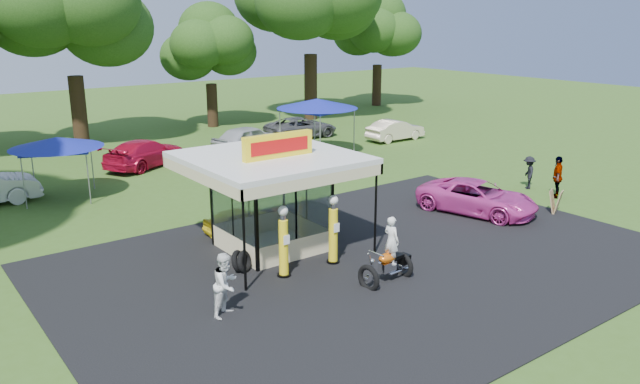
# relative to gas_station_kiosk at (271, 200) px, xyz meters

# --- Properties ---
(ground) EXTENTS (120.00, 120.00, 0.00)m
(ground) POSITION_rel_gas_station_kiosk_xyz_m (2.00, -4.99, -1.78)
(ground) COLOR #395A1C
(ground) RESTS_ON ground
(asphalt_apron) EXTENTS (20.00, 14.00, 0.04)m
(asphalt_apron) POSITION_rel_gas_station_kiosk_xyz_m (2.00, -2.99, -1.76)
(asphalt_apron) COLOR black
(asphalt_apron) RESTS_ON ground
(gas_station_kiosk) EXTENTS (5.40, 5.40, 4.18)m
(gas_station_kiosk) POSITION_rel_gas_station_kiosk_xyz_m (0.00, 0.00, 0.00)
(gas_station_kiosk) COLOR white
(gas_station_kiosk) RESTS_ON ground
(gas_pump_left) EXTENTS (0.44, 0.44, 2.34)m
(gas_pump_left) POSITION_rel_gas_station_kiosk_xyz_m (-1.04, -2.31, -0.66)
(gas_pump_left) COLOR black
(gas_pump_left) RESTS_ON ground
(gas_pump_right) EXTENTS (0.44, 0.44, 2.35)m
(gas_pump_right) POSITION_rel_gas_station_kiosk_xyz_m (0.88, -2.36, -0.66)
(gas_pump_right) COLOR black
(gas_pump_right) RESTS_ON ground
(motorcycle) EXTENTS (1.85, 0.98, 2.16)m
(motorcycle) POSITION_rel_gas_station_kiosk_xyz_m (1.38, -4.51, -0.94)
(motorcycle) COLOR black
(motorcycle) RESTS_ON ground
(spare_tires) EXTENTS (0.92, 0.85, 0.75)m
(spare_tires) POSITION_rel_gas_station_kiosk_xyz_m (-1.92, -1.19, -1.42)
(spare_tires) COLOR black
(spare_tires) RESTS_ON ground
(a_frame_sign) EXTENTS (0.60, 0.67, 0.98)m
(a_frame_sign) POSITION_rel_gas_station_kiosk_xyz_m (11.57, -3.59, -1.28)
(a_frame_sign) COLOR #593819
(a_frame_sign) RESTS_ON ground
(kiosk_car) EXTENTS (2.82, 1.13, 0.96)m
(kiosk_car) POSITION_rel_gas_station_kiosk_xyz_m (-0.00, 2.21, -1.30)
(kiosk_car) COLOR yellow
(kiosk_car) RESTS_ON ground
(pink_sedan) EXTENTS (3.51, 5.32, 1.36)m
(pink_sedan) POSITION_rel_gas_station_kiosk_xyz_m (9.03, -1.60, -1.10)
(pink_sedan) COLOR #DD3CA3
(pink_sedan) RESTS_ON ground
(spectator_west) EXTENTS (1.09, 1.01, 1.80)m
(spectator_west) POSITION_rel_gas_station_kiosk_xyz_m (-3.72, -3.54, -0.88)
(spectator_west) COLOR white
(spectator_west) RESTS_ON ground
(spectator_east_a) EXTENTS (1.13, 1.12, 1.56)m
(spectator_east_a) POSITION_rel_gas_station_kiosk_xyz_m (13.99, -0.55, -1.00)
(spectator_east_a) COLOR black
(spectator_east_a) RESTS_ON ground
(spectator_east_b) EXTENTS (1.19, 1.00, 1.91)m
(spectator_east_b) POSITION_rel_gas_station_kiosk_xyz_m (13.70, -2.23, -0.83)
(spectator_east_b) COLOR gray
(spectator_east_b) RESTS_ON ground
(bg_car_b) EXTENTS (5.53, 4.26, 1.49)m
(bg_car_b) POSITION_rel_gas_station_kiosk_xyz_m (1.20, 14.60, -1.04)
(bg_car_b) COLOR #BB0E30
(bg_car_b) RESTS_ON ground
(bg_car_c) EXTENTS (5.20, 3.04, 1.66)m
(bg_car_c) POSITION_rel_gas_station_kiosk_xyz_m (7.52, 14.31, -0.95)
(bg_car_c) COLOR silver
(bg_car_c) RESTS_ON ground
(bg_car_d) EXTENTS (5.07, 2.50, 1.38)m
(bg_car_d) POSITION_rel_gas_station_kiosk_xyz_m (12.79, 16.44, -1.09)
(bg_car_d) COLOR #555557
(bg_car_d) RESTS_ON ground
(bg_car_e) EXTENTS (4.13, 1.46, 1.36)m
(bg_car_e) POSITION_rel_gas_station_kiosk_xyz_m (17.21, 11.95, -1.10)
(bg_car_e) COLOR #F9E0BE
(bg_car_e) RESTS_ON ground
(tent_west) EXTENTS (3.99, 3.99, 2.79)m
(tent_west) POSITION_rel_gas_station_kiosk_xyz_m (-4.16, 10.96, 0.74)
(tent_west) COLOR gray
(tent_west) RESTS_ON ground
(tent_east) EXTENTS (4.72, 4.72, 3.30)m
(tent_east) POSITION_rel_gas_station_kiosk_xyz_m (10.48, 11.49, 1.20)
(tent_east) COLOR gray
(tent_east) RESTS_ON ground
(oak_far_c) EXTENTS (10.43, 10.43, 12.29)m
(oak_far_c) POSITION_rel_gas_station_kiosk_xyz_m (0.19, 22.64, 6.02)
(oak_far_c) COLOR black
(oak_far_c) RESTS_ON ground
(oak_far_d) EXTENTS (7.32, 7.32, 8.71)m
(oak_far_d) POSITION_rel_gas_station_kiosk_xyz_m (10.08, 23.93, 3.77)
(oak_far_d) COLOR black
(oak_far_d) RESTS_ON ground
(oak_far_e) EXTENTS (11.79, 11.79, 14.04)m
(oak_far_e) POSITION_rel_gas_station_kiosk_xyz_m (17.97, 22.47, 7.18)
(oak_far_e) COLOR black
(oak_far_e) RESTS_ON ground
(oak_far_f) EXTENTS (8.25, 8.25, 9.95)m
(oak_far_f) POSITION_rel_gas_station_kiosk_xyz_m (27.38, 25.21, 4.60)
(oak_far_f) COLOR black
(oak_far_f) RESTS_ON ground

